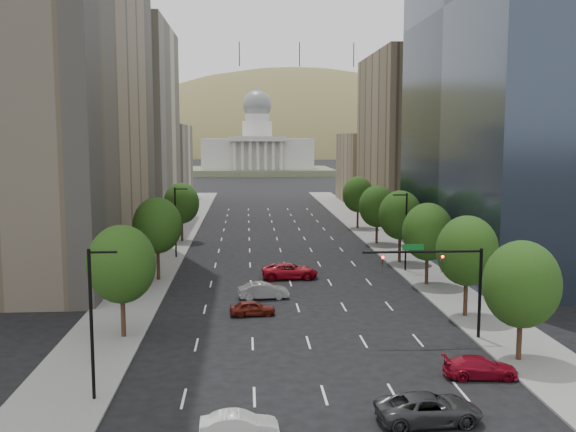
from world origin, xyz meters
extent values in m
cube|color=slate|center=(-15.50, 60.00, 0.07)|extent=(6.00, 200.00, 0.15)
cube|color=slate|center=(15.50, 60.00, 0.07)|extent=(6.00, 200.00, 0.15)
cube|color=beige|center=(-25.00, 103.00, 17.50)|extent=(14.00, 30.00, 35.00)
cube|color=beige|center=(-25.00, 136.00, 9.00)|extent=(14.00, 26.00, 18.00)
cube|color=black|center=(26.00, 58.00, 30.00)|extent=(16.00, 38.00, 60.00)
cube|color=#8C7759|center=(25.00, 100.00, 15.00)|extent=(14.00, 30.00, 30.00)
cube|color=#8C7759|center=(25.00, 133.00, 8.00)|extent=(14.00, 26.00, 16.00)
cylinder|color=#382316|center=(14.00, 25.00, 1.88)|extent=(0.36, 0.36, 3.75)
ellipsoid|color=#11340E|center=(14.00, 25.00, 5.40)|extent=(5.20, 5.20, 5.98)
cylinder|color=#382316|center=(14.00, 36.00, 2.00)|extent=(0.36, 0.36, 4.00)
ellipsoid|color=#11340E|center=(14.00, 36.00, 5.76)|extent=(5.20, 5.20, 5.98)
cylinder|color=#382316|center=(14.00, 48.00, 1.95)|extent=(0.36, 0.36, 3.90)
ellipsoid|color=#11340E|center=(14.00, 48.00, 5.62)|extent=(5.20, 5.20, 5.98)
cylinder|color=#382316|center=(14.00, 60.00, 2.05)|extent=(0.36, 0.36, 4.10)
ellipsoid|color=#11340E|center=(14.00, 60.00, 5.90)|extent=(5.20, 5.20, 5.98)
cylinder|color=#382316|center=(14.00, 74.00, 1.90)|extent=(0.36, 0.36, 3.80)
ellipsoid|color=#11340E|center=(14.00, 74.00, 5.47)|extent=(5.20, 5.20, 5.98)
cylinder|color=#382316|center=(14.00, 90.00, 2.00)|extent=(0.36, 0.36, 4.00)
ellipsoid|color=#11340E|center=(14.00, 90.00, 5.76)|extent=(5.20, 5.20, 5.98)
cylinder|color=#382316|center=(-14.00, 32.00, 2.00)|extent=(0.36, 0.36, 4.00)
ellipsoid|color=#11340E|center=(-14.00, 32.00, 5.76)|extent=(5.20, 5.20, 5.98)
cylinder|color=#382316|center=(-14.00, 52.00, 2.08)|extent=(0.36, 0.36, 4.15)
ellipsoid|color=#11340E|center=(-14.00, 52.00, 5.98)|extent=(5.20, 5.20, 5.98)
cylinder|color=#382316|center=(-14.00, 78.00, 1.98)|extent=(0.36, 0.36, 3.95)
ellipsoid|color=#11340E|center=(-14.00, 78.00, 5.69)|extent=(5.20, 5.20, 5.98)
cylinder|color=black|center=(13.50, 55.00, 4.50)|extent=(0.20, 0.20, 9.00)
cylinder|color=black|center=(12.70, 55.00, 8.80)|extent=(1.60, 0.14, 0.14)
cylinder|color=black|center=(-13.50, 20.00, 4.50)|extent=(0.20, 0.20, 9.00)
cylinder|color=black|center=(-12.70, 20.00, 8.80)|extent=(1.60, 0.14, 0.14)
cylinder|color=black|center=(-13.50, 65.00, 4.50)|extent=(0.20, 0.20, 9.00)
cylinder|color=black|center=(-12.70, 65.00, 8.80)|extent=(1.60, 0.14, 0.14)
cylinder|color=black|center=(13.00, 30.00, 3.50)|extent=(0.24, 0.24, 7.00)
cylinder|color=black|center=(8.50, 30.00, 6.80)|extent=(9.00, 0.18, 0.18)
imported|color=black|center=(10.00, 30.00, 6.25)|extent=(0.18, 0.22, 1.10)
imported|color=black|center=(5.50, 30.00, 6.25)|extent=(0.18, 0.22, 1.10)
sphere|color=#FF0C07|center=(10.00, 29.82, 6.45)|extent=(0.20, 0.20, 0.20)
sphere|color=#FF0C07|center=(5.50, 29.82, 6.45)|extent=(0.20, 0.20, 0.20)
cube|color=#0C591E|center=(7.80, 30.00, 7.15)|extent=(1.60, 0.06, 0.45)
cube|color=#596647|center=(0.00, 250.00, 1.25)|extent=(60.00, 40.00, 2.50)
cube|color=silver|center=(0.00, 250.00, 8.50)|extent=(44.00, 26.00, 12.00)
cube|color=silver|center=(0.00, 236.00, 14.50)|extent=(22.00, 4.00, 2.00)
cylinder|color=silver|center=(0.00, 250.00, 18.00)|extent=(12.00, 12.00, 7.00)
cylinder|color=silver|center=(0.00, 250.00, 23.00)|extent=(9.60, 9.60, 3.00)
sphere|color=slate|center=(0.00, 250.00, 28.10)|extent=(11.60, 11.60, 11.60)
cylinder|color=silver|center=(0.00, 250.00, 33.95)|extent=(1.80, 1.80, 2.50)
ellipsoid|color=olive|center=(-140.00, 560.00, -33.25)|extent=(380.00, 342.00, 190.00)
ellipsoid|color=olive|center=(40.00, 600.00, -42.00)|extent=(440.00, 396.00, 240.00)
ellipsoid|color=olive|center=(210.00, 640.00, -35.00)|extent=(360.00, 324.00, 200.00)
cylinder|color=black|center=(-10.00, 590.00, 90.00)|extent=(0.80, 0.80, 22.00)
cylinder|color=black|center=(45.00, 590.00, 90.00)|extent=(0.80, 0.80, 22.00)
cylinder|color=black|center=(95.00, 590.00, 90.00)|extent=(0.80, 0.80, 22.00)
imported|color=silver|center=(-5.00, 14.76, 0.67)|extent=(4.10, 1.55, 1.33)
imported|color=#2F3032|center=(5.16, 15.90, 0.80)|extent=(5.94, 3.12, 1.59)
imported|color=maroon|center=(10.30, 22.19, 0.68)|extent=(4.83, 2.25, 1.36)
imported|color=#54150E|center=(-4.12, 37.71, 0.67)|extent=(4.07, 2.00, 1.34)
imported|color=gray|center=(-3.00, 43.44, 0.78)|extent=(4.93, 2.24, 1.57)
imported|color=maroon|center=(0.10, 52.20, 0.85)|extent=(6.25, 3.18, 1.69)
camera|label=1|loc=(-4.54, -17.02, 15.32)|focal=40.63mm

